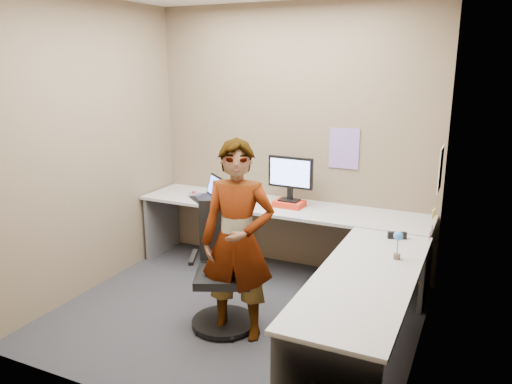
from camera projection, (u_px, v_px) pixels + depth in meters
The scene contains 20 objects.
ground at pixel (235, 314), 4.33m from camera, with size 3.00×3.00×0.00m, color #232328.
wall_back at pixel (292, 140), 5.12m from camera, with size 3.00×3.00×0.00m, color brown.
wall_right at pixel (430, 180), 3.37m from camera, with size 2.70×2.70×0.00m, color brown.
wall_left at pixel (90, 148), 4.60m from camera, with size 2.70×2.70×0.00m, color brown.
desk at pixel (300, 244), 4.34m from camera, with size 2.98×2.58×0.73m.
paper_ream at pixel (289, 204), 4.95m from camera, with size 0.29×0.21×0.06m, color red.
monitor at pixel (290, 175), 4.89m from camera, with size 0.47×0.14×0.44m.
laptop at pixel (209, 193), 5.23m from camera, with size 0.43×0.43×0.24m.
trackball_mouse at pixel (194, 195), 5.30m from camera, with size 0.12×0.08×0.07m.
origami at pixel (279, 204), 4.95m from camera, with size 0.10×0.10×0.06m, color white.
stapler at pixel (397, 235), 4.05m from camera, with size 0.15×0.04×0.06m, color black.
flower at pixel (398, 241), 3.60m from camera, with size 0.07×0.07×0.22m.
calendar_purple at pixel (344, 148), 4.90m from camera, with size 0.30×0.01×0.40m, color #846BB7.
calendar_white at pixel (441, 169), 4.19m from camera, with size 0.01×0.28×0.38m, color white.
sticky_note_a at pixel (433, 215), 3.96m from camera, with size 0.01×0.07×0.07m, color #F2E059.
sticky_note_b at pixel (432, 228), 4.03m from camera, with size 0.01×0.07×0.07m, color pink.
sticky_note_c at pixel (430, 235), 3.93m from camera, with size 0.01×0.07×0.07m, color pink.
sticky_note_d at pixel (434, 213), 4.09m from camera, with size 0.01×0.07×0.07m, color #F2E059.
office_chair at pixel (224, 277), 4.09m from camera, with size 0.59×0.59×1.01m.
person at pixel (238, 241), 3.83m from camera, with size 0.58×0.38×1.58m, color #999399.
Camera 1 is at (1.83, -3.47, 2.13)m, focal length 35.00 mm.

